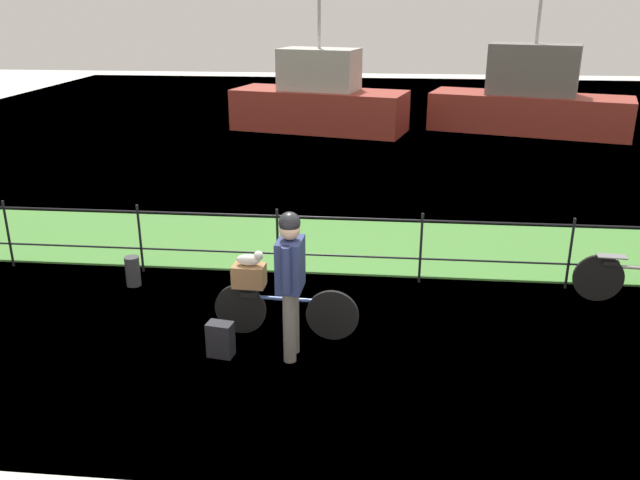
# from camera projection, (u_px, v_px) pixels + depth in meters

# --- Properties ---
(ground_plane) EXTENTS (60.00, 60.00, 0.00)m
(ground_plane) POSITION_uv_depth(u_px,v_px,m) (336.00, 358.00, 7.22)
(ground_plane) COLOR beige
(grass_strip) EXTENTS (27.00, 2.40, 0.03)m
(grass_strip) POSITION_uv_depth(u_px,v_px,m) (353.00, 245.00, 10.50)
(grass_strip) COLOR #478438
(grass_strip) RESTS_ON ground
(harbor_water) EXTENTS (30.00, 30.00, 0.00)m
(harbor_water) POSITION_uv_depth(u_px,v_px,m) (369.00, 134.00, 19.24)
(harbor_water) COLOR #60849E
(harbor_water) RESTS_ON ground
(iron_fence) EXTENTS (18.04, 0.04, 1.01)m
(iron_fence) POSITION_uv_depth(u_px,v_px,m) (349.00, 240.00, 9.05)
(iron_fence) COLOR black
(iron_fence) RESTS_ON ground
(bicycle_main) EXTENTS (1.71, 0.18, 0.62)m
(bicycle_main) POSITION_uv_depth(u_px,v_px,m) (284.00, 310.00, 7.60)
(bicycle_main) COLOR black
(bicycle_main) RESTS_ON ground
(wooden_crate) EXTENTS (0.38, 0.26, 0.26)m
(wooden_crate) POSITION_uv_depth(u_px,v_px,m) (249.00, 275.00, 7.51)
(wooden_crate) COLOR olive
(wooden_crate) RESTS_ON bicycle_main
(terrier_dog) EXTENTS (0.32, 0.15, 0.18)m
(terrier_dog) POSITION_uv_depth(u_px,v_px,m) (250.00, 259.00, 7.43)
(terrier_dog) COLOR silver
(terrier_dog) RESTS_ON wooden_crate
(cyclist_person) EXTENTS (0.28, 0.54, 1.68)m
(cyclist_person) POSITION_uv_depth(u_px,v_px,m) (290.00, 273.00, 6.92)
(cyclist_person) COLOR slate
(cyclist_person) RESTS_ON ground
(backpack_on_paving) EXTENTS (0.30, 0.22, 0.40)m
(backpack_on_paving) POSITION_uv_depth(u_px,v_px,m) (221.00, 339.00, 7.21)
(backpack_on_paving) COLOR black
(backpack_on_paving) RESTS_ON ground
(mooring_bollard) EXTENTS (0.20, 0.20, 0.42)m
(mooring_bollard) POSITION_uv_depth(u_px,v_px,m) (133.00, 271.00, 8.99)
(mooring_bollard) COLOR #38383D
(mooring_bollard) RESTS_ON ground
(bicycle_parked) EXTENTS (1.61, 0.21, 0.64)m
(bicycle_parked) POSITION_uv_depth(u_px,v_px,m) (637.00, 279.00, 8.42)
(bicycle_parked) COLOR black
(bicycle_parked) RESTS_ON ground
(moored_boat_near) EXTENTS (6.01, 3.36, 4.15)m
(moored_boat_near) POSITION_uv_depth(u_px,v_px,m) (530.00, 101.00, 19.30)
(moored_boat_near) COLOR #9E3328
(moored_boat_near) RESTS_ON ground
(moored_boat_mid) EXTENTS (5.45, 3.03, 4.00)m
(moored_boat_mid) POSITION_uv_depth(u_px,v_px,m) (319.00, 101.00, 19.55)
(moored_boat_mid) COLOR #9E3328
(moored_boat_mid) RESTS_ON ground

